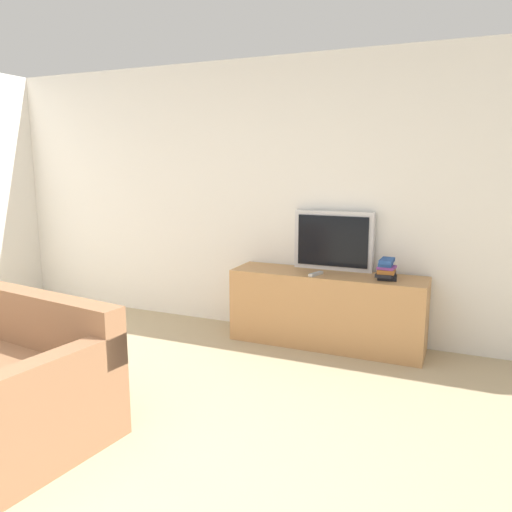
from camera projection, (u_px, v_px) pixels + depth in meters
wall_back at (267, 198)px, 4.84m from camera, size 9.00×0.06×2.60m
tv_stand at (327, 309)px, 4.50m from camera, size 1.73×0.45×0.66m
television at (334, 241)px, 4.55m from camera, size 0.73×0.09×0.54m
book_stack at (386, 270)px, 4.20m from camera, size 0.17×0.23×0.18m
remote_on_stand at (316, 274)px, 4.36m from camera, size 0.09×0.18×0.02m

